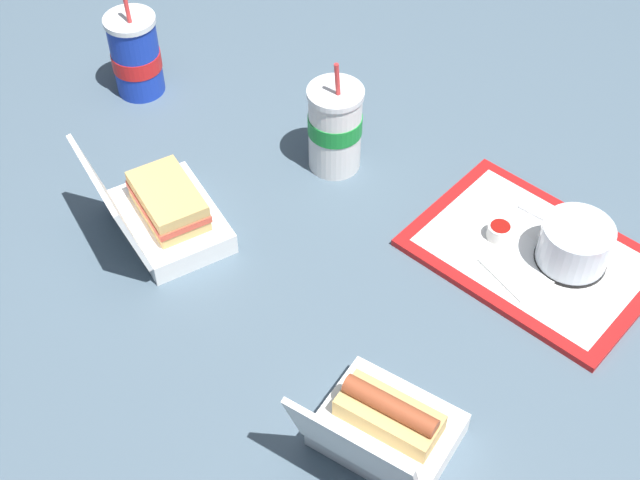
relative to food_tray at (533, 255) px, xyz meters
name	(u,v)px	position (x,y,z in m)	size (l,w,h in m)	color
ground_plane	(324,274)	(-0.27, -0.20, -0.01)	(3.20, 3.20, 0.00)	#4C6070
food_tray	(533,255)	(0.00, 0.00, 0.00)	(0.41, 0.32, 0.01)	red
cake_container	(574,246)	(0.06, 0.01, 0.04)	(0.11, 0.11, 0.08)	black
ketchup_cup	(500,231)	(-0.06, 0.00, 0.02)	(0.04, 0.04, 0.02)	white
napkin_stack	(523,267)	(0.00, -0.04, 0.01)	(0.10, 0.10, 0.00)	white
plastic_fork	(549,221)	(0.00, 0.08, 0.01)	(0.11, 0.01, 0.01)	white
clamshell_hotdog_corner	(384,428)	(-0.05, -0.42, 0.03)	(0.18, 0.19, 0.17)	white
clamshell_sandwich_center	(164,213)	(-0.53, -0.26, 0.04)	(0.26, 0.25, 0.18)	white
soda_cup_back	(335,127)	(-0.38, 0.03, 0.08)	(0.10, 0.10, 0.22)	white
soda_cup_right	(136,55)	(-0.81, 0.01, 0.07)	(0.09, 0.09, 0.22)	#1938B7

